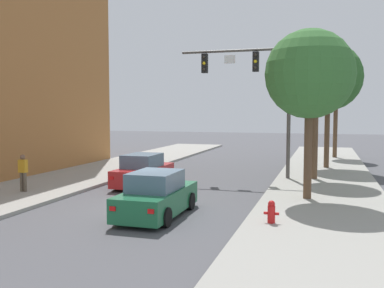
# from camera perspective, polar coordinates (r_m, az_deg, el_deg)

# --- Properties ---
(ground_plane) EXTENTS (120.00, 120.00, 0.00)m
(ground_plane) POSITION_cam_1_polar(r_m,az_deg,el_deg) (16.57, -6.26, -8.53)
(ground_plane) COLOR #4C4C51
(sidewalk_left) EXTENTS (5.00, 60.00, 0.15)m
(sidewalk_left) POSITION_cam_1_polar(r_m,az_deg,el_deg) (20.00, -23.73, -6.43)
(sidewalk_left) COLOR #99968E
(sidewalk_left) RESTS_ON ground
(sidewalk_right) EXTENTS (5.00, 60.00, 0.15)m
(sidewalk_right) POSITION_cam_1_polar(r_m,az_deg,el_deg) (15.25, 17.11, -9.53)
(sidewalk_right) COLOR #99968E
(sidewalk_right) RESTS_ON ground
(traffic_signal_mast) EXTENTS (5.99, 0.38, 7.50)m
(traffic_signal_mast) POSITION_cam_1_polar(r_m,az_deg,el_deg) (23.56, 8.64, 8.25)
(traffic_signal_mast) COLOR #514C47
(traffic_signal_mast) RESTS_ON sidewalk_right
(car_lead_red) EXTENTS (1.85, 4.25, 1.60)m
(car_lead_red) POSITION_cam_1_polar(r_m,az_deg,el_deg) (21.44, -6.44, -3.63)
(car_lead_red) COLOR #B21E1E
(car_lead_red) RESTS_ON ground
(car_following_green) EXTENTS (1.84, 4.24, 1.60)m
(car_following_green) POSITION_cam_1_polar(r_m,az_deg,el_deg) (15.27, -4.67, -6.85)
(car_following_green) COLOR #1E663D
(car_following_green) RESTS_ON ground
(pedestrian_sidewalk_left_walker) EXTENTS (0.36, 0.22, 1.64)m
(pedestrian_sidewalk_left_walker) POSITION_cam_1_polar(r_m,az_deg,el_deg) (20.42, -21.40, -3.34)
(pedestrian_sidewalk_left_walker) COLOR brown
(pedestrian_sidewalk_left_walker) RESTS_ON sidewalk_left
(fire_hydrant) EXTENTS (0.48, 0.24, 0.72)m
(fire_hydrant) POSITION_cam_1_polar(r_m,az_deg,el_deg) (14.05, 10.43, -8.78)
(fire_hydrant) COLOR red
(fire_hydrant) RESTS_ON sidewalk_right
(street_tree_nearest) EXTENTS (3.56, 3.56, 6.80)m
(street_tree_nearest) POSITION_cam_1_polar(r_m,az_deg,el_deg) (18.02, 15.25, 8.82)
(street_tree_nearest) COLOR brown
(street_tree_nearest) RESTS_ON sidewalk_right
(street_tree_second) EXTENTS (3.27, 3.27, 7.02)m
(street_tree_second) POSITION_cam_1_polar(r_m,az_deg,el_deg) (23.49, 16.06, 8.60)
(street_tree_second) COLOR brown
(street_tree_second) RESTS_ON sidewalk_right
(street_tree_third) EXTENTS (4.20, 4.20, 7.78)m
(street_tree_third) POSITION_cam_1_polar(r_m,az_deg,el_deg) (28.51, 17.54, 8.40)
(street_tree_third) COLOR brown
(street_tree_third) RESTS_ON sidewalk_right
(street_tree_farthest) EXTENTS (2.94, 2.94, 6.83)m
(street_tree_farthest) POSITION_cam_1_polar(r_m,az_deg,el_deg) (35.08, 18.50, 6.99)
(street_tree_farthest) COLOR brown
(street_tree_farthest) RESTS_ON sidewalk_right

